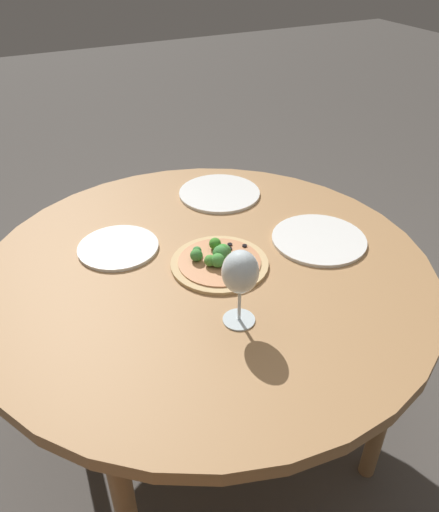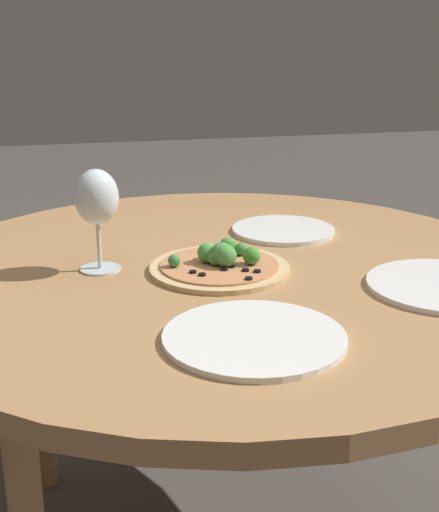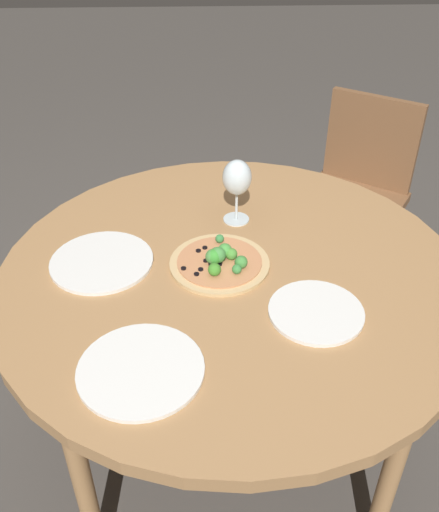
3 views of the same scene
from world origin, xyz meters
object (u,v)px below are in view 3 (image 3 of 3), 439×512
(plate_near, at_px, (141,370))
(plate_far, at_px, (102,262))
(pizza, at_px, (220,261))
(chair, at_px, (355,190))
(wine_glass, at_px, (237,179))
(plate_side, at_px, (316,312))

(plate_near, height_order, plate_far, same)
(pizza, distance_m, plate_far, 0.32)
(chair, relative_size, pizza, 3.00)
(pizza, height_order, wine_glass, wine_glass)
(plate_near, relative_size, plate_side, 1.19)
(plate_side, bearing_deg, pizza, 138.52)
(pizza, distance_m, plate_side, 0.30)
(chair, bearing_deg, plate_far, -104.73)
(chair, height_order, plate_side, chair)
(pizza, xyz_separation_m, plate_near, (-0.18, -0.37, -0.01))
(plate_near, height_order, plate_side, same)
(chair, relative_size, plate_near, 2.92)
(plate_near, distance_m, plate_side, 0.44)
(wine_glass, bearing_deg, pizza, -104.39)
(wine_glass, bearing_deg, chair, 48.72)
(wine_glass, height_order, plate_far, wine_glass)
(plate_far, relative_size, plate_side, 1.20)
(plate_far, height_order, plate_side, same)
(chair, height_order, pizza, chair)
(plate_near, bearing_deg, chair, 57.07)
(plate_far, distance_m, plate_side, 0.58)
(wine_glass, bearing_deg, plate_side, -68.43)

